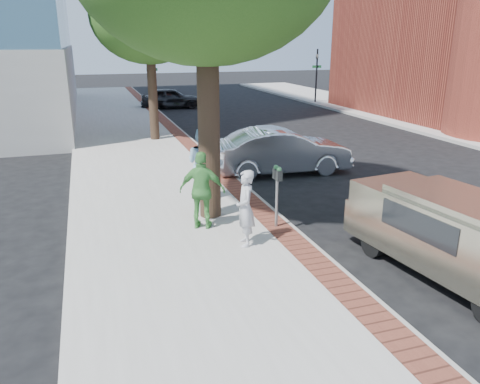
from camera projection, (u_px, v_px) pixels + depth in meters
name	position (u px, v px, depth m)	size (l,w,h in m)	color
ground	(259.00, 247.00, 10.23)	(120.00, 120.00, 0.00)	black
sidewalk	(144.00, 163.00, 17.00)	(5.00, 60.00, 0.15)	#9E9991
brick_strip	(203.00, 157.00, 17.62)	(0.60, 60.00, 0.01)	brown
curb	(212.00, 158.00, 17.75)	(0.10, 60.00, 0.15)	gray
signal_near	(152.00, 75.00, 29.70)	(0.70, 0.15, 3.80)	black
signal_far	(317.00, 72.00, 33.14)	(0.70, 0.15, 3.80)	black
tree_far	(148.00, 16.00, 19.30)	(4.80, 4.80, 7.14)	black
parking_meter	(277.00, 184.00, 10.66)	(0.12, 0.32, 1.47)	gray
person_gray	(245.00, 208.00, 9.77)	(0.60, 0.39, 1.64)	#AEADB3
person_officer	(203.00, 163.00, 12.75)	(0.95, 0.74, 1.95)	#7EA6C3
person_green	(202.00, 191.00, 10.67)	(1.06, 0.44, 1.81)	#4A9A46
sedan_silver	(281.00, 151.00, 15.79)	(1.62, 4.65, 1.53)	silver
bg_car	(171.00, 98.00, 31.33)	(1.61, 4.01, 1.37)	black
van	(450.00, 231.00, 8.79)	(2.20, 4.57, 1.63)	gray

